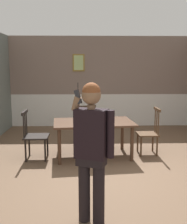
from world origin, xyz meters
The scene contains 7 objects.
ground_plane centered at (0.00, 0.00, 0.00)m, with size 8.28×8.28×0.00m, color brown.
room_back_partition centered at (0.00, 3.77, 1.33)m, with size 5.69×0.17×2.77m.
dining_table centered at (-0.31, 0.73, 0.66)m, with size 1.72×1.17×0.74m.
chair_near_window centered at (-1.50, 0.60, 0.49)m, with size 0.48×0.48×0.99m.
chair_by_doorway centered at (0.89, 0.86, 0.47)m, with size 0.43×0.43×1.00m.
chair_at_table_head centered at (-0.41, 1.61, 0.47)m, with size 0.51×0.51×0.93m.
person_figure centered at (-0.39, -1.73, 0.96)m, with size 0.50×0.32×1.68m.
Camera 1 is at (-0.44, -4.80, 1.86)m, focal length 44.10 mm.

